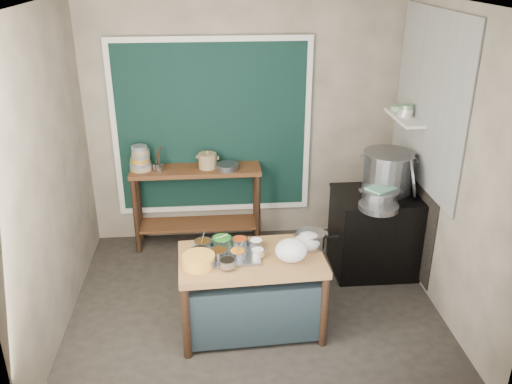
{
  "coord_description": "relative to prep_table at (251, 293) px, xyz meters",
  "views": [
    {
      "loc": [
        -0.36,
        -4.4,
        3.14
      ],
      "look_at": [
        0.04,
        0.25,
        1.09
      ],
      "focal_mm": 38.0,
      "sensor_mm": 36.0,
      "label": 1
    }
  ],
  "objects": [
    {
      "name": "ceramic_crock",
      "position": [
        -0.36,
        1.64,
        0.65
      ],
      "size": [
        0.26,
        0.26,
        0.15
      ],
      "primitive_type": null,
      "rotation": [
        0.0,
        0.0,
        -0.26
      ],
      "color": "#937850",
      "rests_on": "back_counter"
    },
    {
      "name": "yellow_basin",
      "position": [
        -0.45,
        -0.12,
        0.43
      ],
      "size": [
        0.3,
        0.3,
        0.11
      ],
      "primitive_type": "cylinder",
      "rotation": [
        0.0,
        0.0,
        0.09
      ],
      "color": "gold",
      "rests_on": "prep_table"
    },
    {
      "name": "shelf_bowl_green",
      "position": [
        1.68,
        1.45,
        1.27
      ],
      "size": [
        0.17,
        0.17,
        0.05
      ],
      "primitive_type": "cylinder",
      "rotation": [
        0.0,
        0.0,
        0.14
      ],
      "color": "gray",
      "rests_on": "wall_shelf"
    },
    {
      "name": "wall_shelf",
      "position": [
        1.68,
        1.21,
        1.23
      ],
      "size": [
        0.22,
        0.7,
        0.03
      ],
      "primitive_type": "cube",
      "color": "beige",
      "rests_on": "right_wall"
    },
    {
      "name": "pot_lid",
      "position": [
        1.69,
        0.86,
        0.73
      ],
      "size": [
        0.23,
        0.47,
        0.45
      ],
      "primitive_type": "cylinder",
      "rotation": [
        0.0,
        1.36,
        -0.27
      ],
      "color": "gray",
      "rests_on": "stove_top"
    },
    {
      "name": "stock_pot",
      "position": [
        1.49,
        1.0,
        0.72
      ],
      "size": [
        0.67,
        0.67,
        0.42
      ],
      "primitive_type": null,
      "rotation": [
        0.0,
        0.0,
        -0.3
      ],
      "color": "gray",
      "rests_on": "stove_top"
    },
    {
      "name": "tile_panel",
      "position": [
        1.79,
        0.91,
        1.48
      ],
      "size": [
        0.02,
        1.7,
        1.7
      ],
      "primitive_type": "cube",
      "color": "#B2B2AA",
      "rests_on": "right_wall"
    },
    {
      "name": "prep_table",
      "position": [
        0.0,
        0.0,
        0.0
      ],
      "size": [
        1.28,
        0.78,
        0.75
      ],
      "primitive_type": "cube",
      "rotation": [
        0.0,
        0.0,
        0.05
      ],
      "color": "brown",
      "rests_on": "floor"
    },
    {
      "name": "wide_bowl",
      "position": [
        -0.14,
        1.57,
        0.61
      ],
      "size": [
        0.28,
        0.28,
        0.06
      ],
      "primitive_type": "cylinder",
      "rotation": [
        0.0,
        0.0,
        -0.1
      ],
      "color": "gray",
      "rests_on": "back_counter"
    },
    {
      "name": "back_wall",
      "position": [
        0.05,
        1.87,
        1.02
      ],
      "size": [
        3.5,
        0.02,
        2.8
      ],
      "primitive_type": "cube",
      "color": "gray",
      "rests_on": "floor"
    },
    {
      "name": "curtain_panel",
      "position": [
        -0.3,
        1.83,
        0.98
      ],
      "size": [
        2.1,
        0.02,
        1.9
      ],
      "primitive_type": "cube",
      "color": "black",
      "rests_on": "back_wall"
    },
    {
      "name": "stove_top",
      "position": [
        1.4,
        0.91,
        0.49
      ],
      "size": [
        0.92,
        0.69,
        0.03
      ],
      "primitive_type": "cube",
      "color": "black",
      "rests_on": "stove_block"
    },
    {
      "name": "saucepan",
      "position": [
        0.54,
        0.13,
        0.45
      ],
      "size": [
        0.28,
        0.28,
        0.14
      ],
      "primitive_type": null,
      "rotation": [
        0.0,
        0.0,
        0.06
      ],
      "color": "gray",
      "rests_on": "prep_table"
    },
    {
      "name": "back_counter",
      "position": [
        -0.5,
        1.64,
        0.1
      ],
      "size": [
        1.45,
        0.4,
        0.95
      ],
      "primitive_type": "cube",
      "color": "#4F2E16",
      "rests_on": "floor"
    },
    {
      "name": "condiment_tray",
      "position": [
        -0.21,
        0.02,
        0.39
      ],
      "size": [
        0.57,
        0.42,
        0.02
      ],
      "primitive_type": "cube",
      "rotation": [
        0.0,
        0.0,
        0.06
      ],
      "color": "gray",
      "rests_on": "prep_table"
    },
    {
      "name": "shelf_bowl_stack",
      "position": [
        1.68,
        1.21,
        1.3
      ],
      "size": [
        0.15,
        0.15,
        0.12
      ],
      "color": "silver",
      "rests_on": "wall_shelf"
    },
    {
      "name": "soot_patch",
      "position": [
        1.79,
        1.01,
        0.32
      ],
      "size": [
        0.01,
        1.3,
        1.3
      ],
      "primitive_type": "cube",
      "color": "black",
      "rests_on": "right_wall"
    },
    {
      "name": "stove_block",
      "position": [
        1.4,
        0.91,
        0.05
      ],
      "size": [
        0.9,
        0.68,
        0.85
      ],
      "primitive_type": "cube",
      "color": "black",
      "rests_on": "floor"
    },
    {
      "name": "plastic_bag_a",
      "position": [
        0.33,
        -0.1,
        0.48
      ],
      "size": [
        0.3,
        0.27,
        0.21
      ],
      "primitive_type": "ellipsoid",
      "rotation": [
        0.0,
        0.0,
        0.13
      ],
      "color": "white",
      "rests_on": "prep_table"
    },
    {
      "name": "curtain_frame",
      "position": [
        -0.3,
        1.82,
        0.98
      ],
      "size": [
        2.22,
        0.03,
        2.02
      ],
      "primitive_type": null,
      "color": "beige",
      "rests_on": "back_wall"
    },
    {
      "name": "plastic_bag_b",
      "position": [
        0.51,
        0.08,
        0.46
      ],
      "size": [
        0.28,
        0.26,
        0.17
      ],
      "primitive_type": "ellipsoid",
      "rotation": [
        0.0,
        0.0,
        0.37
      ],
      "color": "white",
      "rests_on": "prep_table"
    },
    {
      "name": "condiment_bowls",
      "position": [
        -0.23,
        0.04,
        0.43
      ],
      "size": [
        0.64,
        0.52,
        0.07
      ],
      "color": "gray",
      "rests_on": "condiment_tray"
    },
    {
      "name": "steamer",
      "position": [
        1.35,
        0.76,
        0.57
      ],
      "size": [
        0.44,
        0.44,
        0.13
      ],
      "primitive_type": null,
      "rotation": [
        0.0,
        0.0,
        -0.14
      ],
      "color": "gray",
      "rests_on": "stove_top"
    },
    {
      "name": "ceiling",
      "position": [
        0.05,
        0.36,
        2.43
      ],
      "size": [
        3.5,
        3.0,
        0.02
      ],
      "primitive_type": "cube",
      "color": "gray",
      "rests_on": "back_wall"
    },
    {
      "name": "floor",
      "position": [
        0.05,
        0.36,
        -0.39
      ],
      "size": [
        3.5,
        3.0,
        0.02
      ],
      "primitive_type": "cube",
      "color": "#2D2822",
      "rests_on": "ground"
    },
    {
      "name": "utensil_cup",
      "position": [
        -0.9,
        1.62,
        0.62
      ],
      "size": [
        0.18,
        0.18,
        0.08
      ],
      "primitive_type": "cylinder",
      "rotation": [
        0.0,
        0.0,
        -0.37
      ],
      "color": "gray",
      "rests_on": "back_counter"
    },
    {
      "name": "left_wall",
      "position": [
        -1.71,
        0.36,
        1.02
      ],
      "size": [
        0.02,
        3.0,
        2.8
      ],
      "primitive_type": "cube",
      "color": "gray",
      "rests_on": "floor"
    },
    {
      "name": "shallow_pan",
      "position": [
        1.28,
        0.57,
        0.53
      ],
      "size": [
        0.48,
        0.48,
        0.05
      ],
      "primitive_type": "cylinder",
      "rotation": [
        0.0,
        0.0,
        0.27
      ],
      "color": "gray",
      "rests_on": "stove_top"
    },
    {
      "name": "right_wall",
      "position": [
        1.81,
        0.36,
        1.02
      ],
      "size": [
        0.02,
        3.0,
        2.8
      ],
      "primitive_type": "cube",
      "color": "gray",
      "rests_on": "floor"
    },
    {
      "name": "bowl_stack",
      "position": [
        -1.09,
        1.65,
        0.7
      ],
      "size": [
        0.25,
        0.25,
        0.28
      ],
      "color": "tan",
      "rests_on": "back_counter"
    },
    {
      "name": "green_cloth",
      "position": [
        1.35,
        0.76,
        0.64
      ],
      "size": [
        0.32,
        0.31,
        0.02
      ],
      "primitive_type": "cube",
      "rotation": [
        0.0,
        0.0,
        0.57
      ],
      "color": "#529172",
      "rests_on": "steamer"
    }
  ]
}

